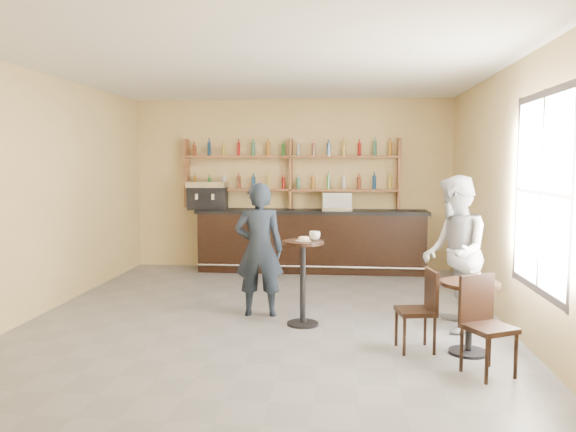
# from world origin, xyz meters

# --- Properties ---
(floor) EXTENTS (7.00, 7.00, 0.00)m
(floor) POSITION_xyz_m (0.00, 0.00, 0.00)
(floor) COLOR slate
(floor) RESTS_ON ground
(ceiling) EXTENTS (7.00, 7.00, 0.00)m
(ceiling) POSITION_xyz_m (0.00, 0.00, 3.20)
(ceiling) COLOR white
(ceiling) RESTS_ON wall_back
(wall_back) EXTENTS (7.00, 0.00, 7.00)m
(wall_back) POSITION_xyz_m (0.00, 3.50, 1.60)
(wall_back) COLOR tan
(wall_back) RESTS_ON floor
(wall_front) EXTENTS (7.00, 0.00, 7.00)m
(wall_front) POSITION_xyz_m (0.00, -3.50, 1.60)
(wall_front) COLOR tan
(wall_front) RESTS_ON floor
(wall_left) EXTENTS (0.00, 7.00, 7.00)m
(wall_left) POSITION_xyz_m (-3.00, 0.00, 1.60)
(wall_left) COLOR tan
(wall_left) RESTS_ON floor
(wall_right) EXTENTS (0.00, 7.00, 7.00)m
(wall_right) POSITION_xyz_m (3.00, 0.00, 1.60)
(wall_right) COLOR tan
(wall_right) RESTS_ON floor
(window_pane) EXTENTS (0.00, 2.00, 2.00)m
(window_pane) POSITION_xyz_m (2.99, -1.20, 1.70)
(window_pane) COLOR white
(window_pane) RESTS_ON wall_right
(window_frame) EXTENTS (0.04, 1.70, 2.10)m
(window_frame) POSITION_xyz_m (2.99, -1.20, 1.70)
(window_frame) COLOR black
(window_frame) RESTS_ON wall_right
(shelf_unit) EXTENTS (4.00, 0.26, 1.40)m
(shelf_unit) POSITION_xyz_m (0.00, 3.37, 1.81)
(shelf_unit) COLOR brown
(shelf_unit) RESTS_ON wall_back
(liquor_bottles) EXTENTS (3.68, 0.10, 1.00)m
(liquor_bottles) POSITION_xyz_m (0.00, 3.37, 1.98)
(liquor_bottles) COLOR #8C5919
(liquor_bottles) RESTS_ON shelf_unit
(bar_counter) EXTENTS (4.22, 0.82, 1.14)m
(bar_counter) POSITION_xyz_m (0.40, 3.15, 0.57)
(bar_counter) COLOR black
(bar_counter) RESTS_ON floor
(espresso_machine) EXTENTS (0.76, 0.53, 0.51)m
(espresso_machine) POSITION_xyz_m (-1.54, 3.15, 1.40)
(espresso_machine) COLOR black
(espresso_machine) RESTS_ON bar_counter
(pastry_case) EXTENTS (0.59, 0.50, 0.32)m
(pastry_case) POSITION_xyz_m (0.88, 3.15, 1.31)
(pastry_case) COLOR silver
(pastry_case) RESTS_ON bar_counter
(pedestal_table) EXTENTS (0.55, 0.55, 1.05)m
(pedestal_table) POSITION_xyz_m (0.50, -0.34, 0.53)
(pedestal_table) COLOR black
(pedestal_table) RESTS_ON floor
(napkin) EXTENTS (0.20, 0.20, 0.00)m
(napkin) POSITION_xyz_m (0.50, -0.34, 1.06)
(napkin) COLOR white
(napkin) RESTS_ON pedestal_table
(donut) EXTENTS (0.17, 0.17, 0.05)m
(donut) POSITION_xyz_m (0.51, -0.35, 1.08)
(donut) COLOR #C28147
(donut) RESTS_ON napkin
(cup_pedestal) EXTENTS (0.16, 0.16, 0.11)m
(cup_pedestal) POSITION_xyz_m (0.64, -0.24, 1.11)
(cup_pedestal) COLOR white
(cup_pedestal) RESTS_ON pedestal_table
(man_main) EXTENTS (0.67, 0.46, 1.75)m
(man_main) POSITION_xyz_m (-0.11, 0.06, 0.88)
(man_main) COLOR black
(man_main) RESTS_ON floor
(cafe_table) EXTENTS (0.61, 0.61, 0.77)m
(cafe_table) POSITION_xyz_m (2.31, -1.22, 0.39)
(cafe_table) COLOR black
(cafe_table) RESTS_ON floor
(cup_cafe) EXTENTS (0.14, 0.14, 0.10)m
(cup_cafe) POSITION_xyz_m (2.36, -1.22, 0.82)
(cup_cafe) COLOR white
(cup_cafe) RESTS_ON cafe_table
(chair_west) EXTENTS (0.44, 0.44, 0.88)m
(chair_west) POSITION_xyz_m (1.76, -1.17, 0.44)
(chair_west) COLOR black
(chair_west) RESTS_ON floor
(chair_south) EXTENTS (0.55, 0.55, 0.93)m
(chair_south) POSITION_xyz_m (2.36, -1.82, 0.47)
(chair_south) COLOR black
(chair_south) RESTS_ON floor
(patron_second) EXTENTS (0.74, 0.93, 1.86)m
(patron_second) POSITION_xyz_m (2.31, -0.35, 0.93)
(patron_second) COLOR #99999E
(patron_second) RESTS_ON floor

